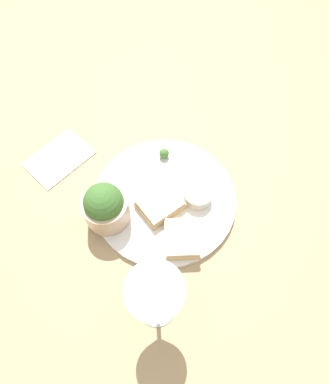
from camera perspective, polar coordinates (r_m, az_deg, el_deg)
name	(u,v)px	position (r m, az deg, el deg)	size (l,w,h in m)	color
ground_plane	(164,199)	(0.68, 0.00, -1.39)	(4.00, 4.00, 0.00)	tan
dinner_plate	(164,198)	(0.67, 0.00, -1.11)	(0.32, 0.32, 0.01)	white
salad_bowl	(105,206)	(0.62, -11.23, -2.67)	(0.09, 0.09, 0.10)	tan
sauce_ramekin	(198,195)	(0.66, 6.35, -0.59)	(0.06, 0.06, 0.03)	beige
cheese_toast_near	(162,205)	(0.64, -0.51, -2.47)	(0.11, 0.11, 0.03)	tan
cheese_toast_far	(182,238)	(0.62, 3.31, -8.79)	(0.10, 0.10, 0.03)	tan
wine_glass	(155,295)	(0.49, -1.75, -19.09)	(0.09, 0.09, 0.17)	silver
garnish	(164,153)	(0.72, -0.08, 7.38)	(0.02, 0.02, 0.02)	#477533
napkin	(59,158)	(0.78, -19.51, 6.16)	(0.18, 0.16, 0.01)	beige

